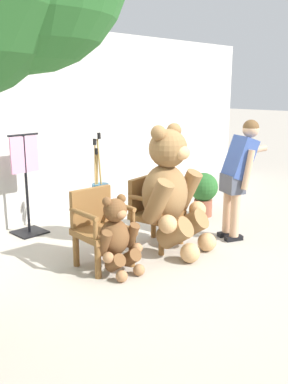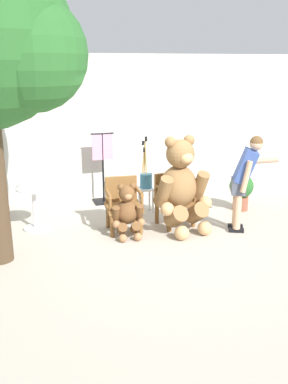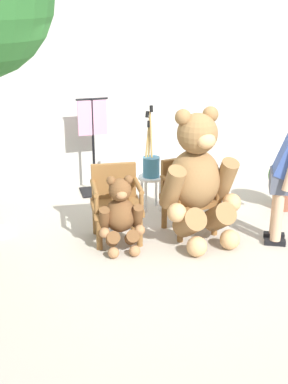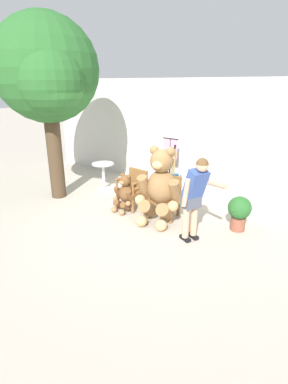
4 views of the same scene
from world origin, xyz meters
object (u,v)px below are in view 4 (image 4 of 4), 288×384
object	(u,v)px
person_visitor	(195,193)
patio_tree	(47,73)
brush_bucket	(174,177)
potted_plant	(239,211)
clothing_display_stand	(170,163)
wooden_chair_left	(133,188)
teddy_bear_large	(160,186)
round_side_table	(103,173)
teddy_bear_small	(125,193)
white_stool	(174,189)
wooden_chair_right	(166,196)

from	to	relation	value
person_visitor	patio_tree	size ratio (longest dim) A/B	0.38
brush_bucket	potted_plant	world-z (taller)	brush_bucket
clothing_display_stand	wooden_chair_left	bearing A→B (deg)	-90.58
teddy_bear_large	clothing_display_stand	world-z (taller)	teddy_bear_large
potted_plant	brush_bucket	bearing A→B (deg)	165.76
round_side_table	person_visitor	bearing A→B (deg)	-18.73
wooden_chair_left	person_visitor	bearing A→B (deg)	-18.68
brush_bucket	patio_tree	bearing A→B (deg)	-151.00
wooden_chair_left	teddy_bear_small	world-z (taller)	wooden_chair_left
teddy_bear_small	round_side_table	world-z (taller)	teddy_bear_small
round_side_table	white_stool	bearing A→B (deg)	7.32
brush_bucket	teddy_bear_small	bearing A→B (deg)	-122.01
wooden_chair_right	person_visitor	distance (m)	1.23
brush_bucket	clothing_display_stand	xyz separation A→B (m)	(-0.61, 0.80, 0.08)
person_visitor	clothing_display_stand	world-z (taller)	person_visitor
round_side_table	patio_tree	size ratio (longest dim) A/B	0.18
wooden_chair_right	patio_tree	size ratio (longest dim) A/B	0.21
teddy_bear_small	white_stool	size ratio (longest dim) A/B	1.85
wooden_chair_right	white_stool	xyz separation A→B (m)	(-0.25, 0.72, -0.11)
teddy_bear_large	potted_plant	xyz separation A→B (m)	(1.44, 0.55, -0.36)
teddy_bear_large	clothing_display_stand	bearing A→B (deg)	116.13
patio_tree	clothing_display_stand	bearing A→B (deg)	49.60
wooden_chair_left	white_stool	bearing A→B (deg)	49.05
round_side_table	potted_plant	size ratio (longest dim) A/B	1.06
wooden_chair_left	clothing_display_stand	world-z (taller)	clothing_display_stand
patio_tree	clothing_display_stand	world-z (taller)	patio_tree
teddy_bear_small	white_stool	bearing A→B (deg)	57.82
wooden_chair_right	teddy_bear_small	xyz separation A→B (m)	(-0.88, -0.29, -0.04)
brush_bucket	patio_tree	distance (m)	3.59
person_visitor	wooden_chair_left	bearing A→B (deg)	161.32
teddy_bear_large	teddy_bear_small	size ratio (longest dim) A/B	1.80
teddy_bear_small	clothing_display_stand	xyz separation A→B (m)	(0.02, 1.82, 0.30)
round_side_table	patio_tree	distance (m)	2.71
round_side_table	brush_bucket	bearing A→B (deg)	7.40
patio_tree	teddy_bear_large	bearing A→B (deg)	7.73
wooden_chair_left	person_visitor	distance (m)	1.98
wooden_chair_right	round_side_table	bearing A→B (deg)	168.25
wooden_chair_left	clothing_display_stand	size ratio (longest dim) A/B	0.63
wooden_chair_left	potted_plant	world-z (taller)	wooden_chair_left
white_stool	clothing_display_stand	size ratio (longest dim) A/B	0.34
patio_tree	wooden_chair_left	bearing A→B (deg)	19.12
person_visitor	clothing_display_stand	distance (m)	2.82
person_visitor	round_side_table	xyz separation A→B (m)	(-3.20, 1.08, -0.47)
teddy_bear_small	patio_tree	xyz separation A→B (m)	(-1.81, -0.34, 2.47)
wooden_chair_left	teddy_bear_small	bearing A→B (deg)	-91.74
wooden_chair_left	brush_bucket	world-z (taller)	brush_bucket
white_stool	round_side_table	xyz separation A→B (m)	(-1.99, -0.26, 0.09)
teddy_bear_large	person_visitor	xyz separation A→B (m)	(0.93, -0.35, 0.17)
wooden_chair_left	person_visitor	size ratio (longest dim) A/B	0.55
clothing_display_stand	white_stool	bearing A→B (deg)	-52.89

